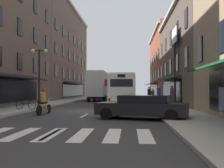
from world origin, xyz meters
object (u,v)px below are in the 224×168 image
Objects in this scene: street_lamp_twin at (39,74)px; pedestrian_far at (172,95)px; sedan_mid at (142,107)px; motorcycle_rider at (44,103)px; box_truck at (99,86)px; billboard_sign at (175,46)px; sedan_near at (104,95)px; pedestrian_near at (153,95)px; bicycle_near at (26,105)px; pedestrian_mid at (159,95)px; pedestrian_rear at (149,94)px; transit_bus at (124,89)px.

pedestrian_far is at bearing 16.61° from street_lamp_twin.
motorcycle_rider reaches higher than sedan_mid.
box_truck reaches higher than motorcycle_rider.
billboard_sign is 22.78m from sedan_near.
box_truck reaches higher than pedestrian_near.
street_lamp_twin reaches higher than bicycle_near.
street_lamp_twin reaches higher than pedestrian_near.
bicycle_near is at bearing -161.59° from pedestrian_mid.
pedestrian_rear is (-0.68, -3.01, 0.11)m from pedestrian_near.
sedan_near is at bearing 103.72° from transit_bus.
billboard_sign reaches higher than box_truck.
box_truck is 1.85× the size of sedan_near.
bicycle_near is (-2.12, 2.23, -0.21)m from motorcycle_rider.
bicycle_near is at bearing -85.70° from pedestrian_near.
sedan_mid is at bearing -84.87° from transit_bus.
transit_bus is at bearing 49.56° from street_lamp_twin.
billboard_sign is at bearing -36.35° from pedestrian_near.
motorcycle_rider is at bearing -66.88° from street_lamp_twin.
sedan_near is 2.88× the size of pedestrian_near.
pedestrian_far is (1.19, -7.02, 0.13)m from pedestrian_near.
pedestrian_far is at bearing -78.23° from pedestrian_rear.
sedan_mid reaches higher than bicycle_near.
pedestrian_far is (4.71, -4.69, -0.59)m from transit_bus.
pedestrian_mid is (7.20, -11.43, -0.99)m from box_truck.
transit_bus reaches higher than pedestrian_near.
motorcycle_rider is (-6.15, 2.12, 0.04)m from sedan_mid.
pedestrian_near is (-1.47, 7.11, -4.77)m from billboard_sign.
pedestrian_near is at bearing -30.61° from box_truck.
pedestrian_mid is at bearing -48.54° from pedestrian_near.
billboard_sign is at bearing 41.32° from motorcycle_rider.
pedestrian_far is (11.59, 6.43, 0.59)m from bicycle_near.
sedan_mid is 2.78× the size of pedestrian_mid.
street_lamp_twin is (-3.16, -23.80, 2.19)m from sedan_near.
billboard_sign is 1.63× the size of sedan_near.
pedestrian_far reaches higher than sedan_near.
box_truck is at bearing 127.44° from billboard_sign.
street_lamp_twin is (-0.09, 2.94, 2.38)m from bicycle_near.
street_lamp_twin is (-2.21, 5.17, 2.17)m from motorcycle_rider.
sedan_near is at bearing 83.46° from bicycle_near.
billboard_sign is 14.82m from box_truck.
billboard_sign is 4.88m from pedestrian_mid.
motorcycle_rider is 6.03m from street_lamp_twin.
pedestrian_mid is (7.26, -20.43, 0.40)m from sedan_near.
box_truck is 1.69× the size of street_lamp_twin.
bicycle_near is 0.34× the size of street_lamp_twin.
sedan_mid is at bearing -19.01° from motorcycle_rider.
sedan_mid is 2.47× the size of motorcycle_rider.
motorcycle_rider is (-1.01, -19.98, -1.38)m from box_truck.
sedan_near is at bearing 90.41° from box_truck.
box_truck reaches higher than pedestrian_rear.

